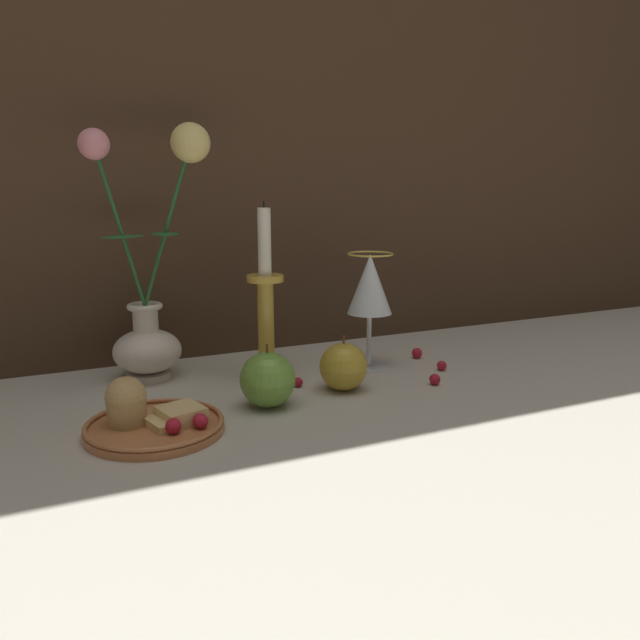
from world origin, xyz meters
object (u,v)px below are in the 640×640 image
at_px(plate_with_pastries, 149,419).
at_px(apple_beside_vase, 268,380).
at_px(vase, 151,297).
at_px(candlestick, 266,318).
at_px(wine_glass, 370,289).
at_px(apple_near_glass, 343,367).

bearing_deg(plate_with_pastries, apple_beside_vase, 9.13).
distance_m(vase, candlestick, 0.18).
relative_size(vase, plate_with_pastries, 2.30).
bearing_deg(candlestick, plate_with_pastries, -143.25).
xyz_separation_m(vase, plate_with_pastries, (-0.05, -0.23, -0.11)).
bearing_deg(vase, wine_glass, -15.06).
xyz_separation_m(plate_with_pastries, apple_beside_vase, (0.16, 0.03, 0.02)).
height_order(wine_glass, candlestick, candlestick).
relative_size(apple_beside_vase, apple_near_glass, 1.06).
relative_size(plate_with_pastries, apple_near_glass, 2.04).
bearing_deg(candlestick, vase, 157.02).
height_order(vase, apple_near_glass, vase).
bearing_deg(vase, apple_near_glass, -36.20).
height_order(plate_with_pastries, apple_beside_vase, apple_beside_vase).
bearing_deg(apple_near_glass, plate_with_pastries, -170.84).
relative_size(wine_glass, apple_near_glass, 2.30).
relative_size(plate_with_pastries, candlestick, 0.62).
xyz_separation_m(candlestick, apple_beside_vase, (-0.05, -0.13, -0.06)).
xyz_separation_m(wine_glass, candlestick, (-0.17, 0.02, -0.04)).
xyz_separation_m(wine_glass, apple_beside_vase, (-0.22, -0.11, -0.10)).
height_order(vase, candlestick, vase).
height_order(wine_glass, apple_beside_vase, wine_glass).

